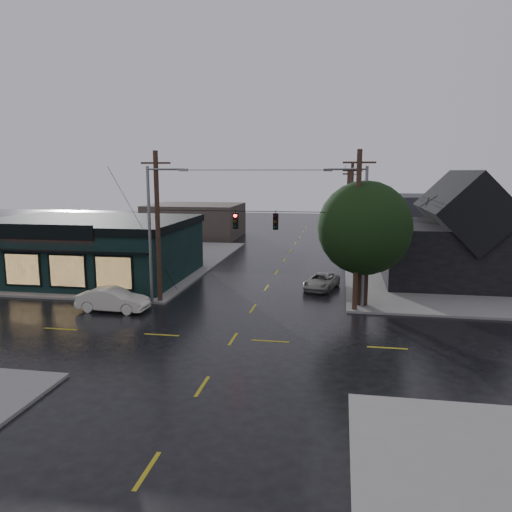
% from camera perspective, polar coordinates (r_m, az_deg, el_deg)
% --- Properties ---
extents(ground_plane, '(160.00, 160.00, 0.00)m').
position_cam_1_polar(ground_plane, '(26.97, -2.64, -9.46)').
color(ground_plane, black).
extents(sidewalk_nw, '(28.00, 28.00, 0.15)m').
position_cam_1_polar(sidewalk_nw, '(52.36, -19.58, -0.49)').
color(sidewalk_nw, slate).
rests_on(sidewalk_nw, ground).
extents(sidewalk_ne, '(28.00, 28.00, 0.15)m').
position_cam_1_polar(sidewalk_ne, '(47.96, 27.15, -1.91)').
color(sidewalk_ne, slate).
rests_on(sidewalk_ne, ground).
extents(pizza_shop, '(16.30, 12.34, 4.90)m').
position_cam_1_polar(pizza_shop, '(43.48, -18.53, 0.89)').
color(pizza_shop, black).
rests_on(pizza_shop, ground).
extents(ne_building, '(12.60, 11.60, 8.75)m').
position_cam_1_polar(ne_building, '(43.15, 22.42, 3.16)').
color(ne_building, black).
rests_on(ne_building, ground).
extents(corner_tree, '(6.07, 6.07, 8.12)m').
position_cam_1_polar(corner_tree, '(32.79, 12.31, 3.12)').
color(corner_tree, black).
rests_on(corner_tree, ground).
extents(utility_pole_nw, '(2.00, 0.32, 10.15)m').
position_cam_1_polar(utility_pole_nw, '(34.74, -10.88, -5.22)').
color(utility_pole_nw, black).
rests_on(utility_pole_nw, ground).
extents(utility_pole_ne, '(2.00, 0.32, 10.15)m').
position_cam_1_polar(utility_pole_ne, '(32.61, 11.17, -6.22)').
color(utility_pole_ne, black).
rests_on(utility_pole_ne, ground).
extents(utility_pole_far_a, '(2.00, 0.32, 9.65)m').
position_cam_1_polar(utility_pole_far_a, '(53.62, 10.66, 0.05)').
color(utility_pole_far_a, black).
rests_on(utility_pole_far_a, ground).
extents(utility_pole_far_b, '(2.00, 0.32, 9.15)m').
position_cam_1_polar(utility_pole_far_b, '(73.41, 10.45, 2.64)').
color(utility_pole_far_b, black).
rests_on(utility_pole_far_b, ground).
extents(utility_pole_far_c, '(2.00, 0.32, 9.15)m').
position_cam_1_polar(utility_pole_far_c, '(93.30, 10.33, 4.13)').
color(utility_pole_far_c, black).
rests_on(utility_pole_far_c, ground).
extents(span_signal_assembly, '(13.00, 0.48, 1.23)m').
position_cam_1_polar(span_signal_assembly, '(31.99, -0.06, 4.06)').
color(span_signal_assembly, black).
rests_on(span_signal_assembly, ground).
extents(streetlight_nw, '(5.40, 0.30, 9.15)m').
position_cam_1_polar(streetlight_nw, '(34.22, -11.77, -5.48)').
color(streetlight_nw, slate).
rests_on(streetlight_nw, ground).
extents(streetlight_ne, '(5.40, 0.30, 9.15)m').
position_cam_1_polar(streetlight_ne, '(33.31, 12.01, -5.91)').
color(streetlight_ne, slate).
rests_on(streetlight_ne, ground).
extents(bg_building_west, '(12.00, 10.00, 4.40)m').
position_cam_1_polar(bg_building_west, '(68.07, -6.98, 4.05)').
color(bg_building_west, '#3F352D').
rests_on(bg_building_west, ground).
extents(bg_building_east, '(14.00, 12.00, 5.60)m').
position_cam_1_polar(bg_building_east, '(70.91, 18.27, 4.34)').
color(bg_building_east, '#232328').
rests_on(bg_building_east, ground).
extents(sedan_cream, '(4.60, 1.74, 1.50)m').
position_cam_1_polar(sedan_cream, '(33.16, -16.05, -4.81)').
color(sedan_cream, beige).
rests_on(sedan_cream, ground).
extents(suv_silver, '(2.95, 4.62, 1.19)m').
position_cam_1_polar(suv_silver, '(38.04, 7.49, -2.90)').
color(suv_silver, gray).
rests_on(suv_silver, ground).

